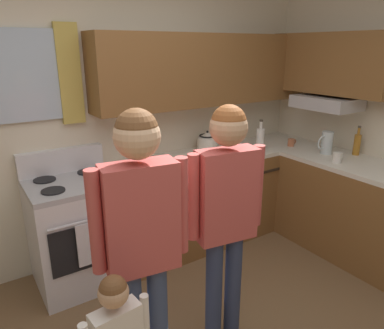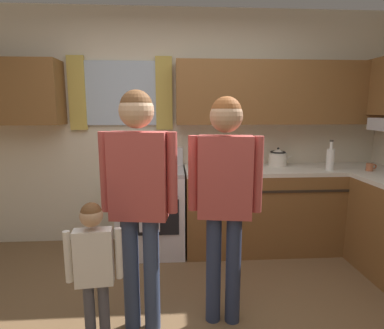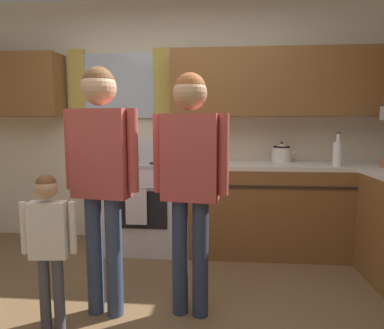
{
  "view_description": "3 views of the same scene",
  "coord_description": "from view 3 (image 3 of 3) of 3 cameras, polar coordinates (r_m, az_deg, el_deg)",
  "views": [
    {
      "loc": [
        -0.99,
        -1.19,
        1.91
      ],
      "look_at": [
        0.41,
        0.92,
        1.08
      ],
      "focal_mm": 33.82,
      "sensor_mm": 36.0,
      "label": 1
    },
    {
      "loc": [
        -0.08,
        -1.7,
        1.52
      ],
      "look_at": [
        0.07,
        0.78,
        1.08
      ],
      "focal_mm": 29.19,
      "sensor_mm": 36.0,
      "label": 2
    },
    {
      "loc": [
        0.46,
        -1.79,
        1.29
      ],
      "look_at": [
        0.24,
        0.85,
        0.96
      ],
      "focal_mm": 31.23,
      "sensor_mm": 36.0,
      "label": 3
    }
  ],
  "objects": [
    {
      "name": "back_wall_unit",
      "position": [
        3.64,
        -1.34,
        9.53
      ],
      "size": [
        4.6,
        0.42,
        2.6
      ],
      "color": "beige",
      "rests_on": "ground"
    },
    {
      "name": "kitchen_counter_run",
      "position": [
        3.23,
        23.44,
        -8.65
      ],
      "size": [
        2.25,
        2.01,
        0.9
      ],
      "color": "brown",
      "rests_on": "ground"
    },
    {
      "name": "stove_oven",
      "position": [
        3.52,
        -8.08,
        -6.59
      ],
      "size": [
        0.69,
        0.67,
        1.1
      ],
      "color": "silver",
      "rests_on": "ground"
    },
    {
      "name": "bottle_squat_brown",
      "position": [
        3.39,
        3.1,
        1.7
      ],
      "size": [
        0.08,
        0.08,
        0.21
      ],
      "color": "brown",
      "rests_on": "kitchen_counter_run"
    },
    {
      "name": "bottle_milk_white",
      "position": [
        3.37,
        23.58,
        1.82
      ],
      "size": [
        0.08,
        0.08,
        0.31
      ],
      "color": "white",
      "rests_on": "kitchen_counter_run"
    },
    {
      "name": "stovetop_kettle",
      "position": [
        3.52,
        15.06,
        1.96
      ],
      "size": [
        0.27,
        0.2,
        0.21
      ],
      "color": "silver",
      "rests_on": "kitchen_counter_run"
    },
    {
      "name": "adult_holding_child",
      "position": [
        2.24,
        -15.24,
        0.25
      ],
      "size": [
        0.51,
        0.22,
        1.64
      ],
      "color": "#38476B",
      "rests_on": "ground"
    },
    {
      "name": "adult_in_plaid",
      "position": [
        2.16,
        -0.33,
        -0.39
      ],
      "size": [
        0.49,
        0.22,
        1.61
      ],
      "color": "#2D3856",
      "rests_on": "ground"
    },
    {
      "name": "small_child",
      "position": [
        2.22,
        -23.26,
        -11.08
      ],
      "size": [
        0.33,
        0.13,
        0.99
      ],
      "color": "#4C4C56",
      "rests_on": "ground"
    }
  ]
}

